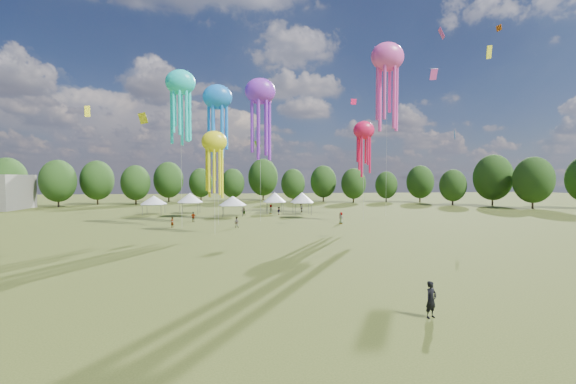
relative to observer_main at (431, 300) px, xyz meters
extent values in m
plane|color=#384416|center=(-8.32, 1.08, -0.96)|extent=(300.00, 300.00, 0.00)
imported|color=black|center=(0.00, 0.00, 0.00)|extent=(0.83, 0.70, 1.92)
imported|color=gray|center=(-10.79, 35.93, -0.16)|extent=(0.83, 0.67, 1.60)
imported|color=gray|center=(-4.24, 55.95, -0.03)|extent=(0.85, 1.05, 1.86)
imported|color=gray|center=(2.30, 58.33, -0.05)|extent=(1.03, 1.11, 1.82)
imported|color=gray|center=(-2.80, 53.81, -0.19)|extent=(1.14, 1.04, 1.54)
imported|color=gray|center=(-18.02, 43.92, -0.14)|extent=(1.03, 0.84, 1.64)
imported|color=gray|center=(-9.66, 53.11, -0.18)|extent=(1.52, 1.00, 1.57)
imported|color=gray|center=(-20.14, 37.14, -0.18)|extent=(0.63, 0.69, 1.57)
imported|color=gray|center=(5.67, 38.66, -0.05)|extent=(0.87, 1.05, 1.83)
cylinder|color=#47474C|center=(-29.19, 55.58, 0.03)|extent=(0.08, 0.08, 1.98)
cylinder|color=#47474C|center=(-29.19, 59.09, 0.03)|extent=(0.08, 0.08, 1.98)
cylinder|color=#47474C|center=(-25.69, 55.58, 0.03)|extent=(0.08, 0.08, 1.98)
cylinder|color=#47474C|center=(-25.69, 59.09, 0.03)|extent=(0.08, 0.08, 1.98)
cube|color=white|center=(-27.44, 57.34, 1.07)|extent=(3.91, 3.91, 0.10)
cone|color=white|center=(-27.44, 57.34, 1.97)|extent=(5.08, 5.08, 1.70)
cylinder|color=#47474C|center=(-22.30, 56.48, 0.16)|extent=(0.08, 0.08, 2.23)
cylinder|color=#47474C|center=(-22.30, 59.99, 0.16)|extent=(0.08, 0.08, 2.23)
cylinder|color=#47474C|center=(-18.79, 56.48, 0.16)|extent=(0.08, 0.08, 2.23)
cylinder|color=#47474C|center=(-18.79, 59.99, 0.16)|extent=(0.08, 0.08, 2.23)
cube|color=white|center=(-20.54, 58.24, 1.32)|extent=(3.91, 3.91, 0.10)
cone|color=white|center=(-20.54, 58.24, 2.33)|extent=(5.09, 5.09, 1.92)
cylinder|color=#47474C|center=(-13.55, 50.38, 0.05)|extent=(0.08, 0.08, 2.02)
cylinder|color=#47474C|center=(-13.55, 53.98, 0.05)|extent=(0.08, 0.08, 2.02)
cylinder|color=#47474C|center=(-9.96, 50.38, 0.05)|extent=(0.08, 0.08, 2.02)
cylinder|color=#47474C|center=(-9.96, 53.98, 0.05)|extent=(0.08, 0.08, 2.02)
cube|color=white|center=(-11.76, 52.18, 1.11)|extent=(4.00, 4.00, 0.10)
cone|color=white|center=(-11.76, 52.18, 2.02)|extent=(5.20, 5.20, 1.73)
cylinder|color=#47474C|center=(-4.99, 55.26, 0.17)|extent=(0.08, 0.08, 2.26)
cylinder|color=#47474C|center=(-4.99, 58.44, 0.17)|extent=(0.08, 0.08, 2.26)
cylinder|color=#47474C|center=(-1.81, 55.26, 0.17)|extent=(0.08, 0.08, 2.26)
cylinder|color=#47474C|center=(-1.81, 58.44, 0.17)|extent=(0.08, 0.08, 2.26)
cube|color=white|center=(-3.40, 56.85, 1.35)|extent=(3.58, 3.58, 0.10)
cone|color=white|center=(-3.40, 56.85, 2.37)|extent=(4.65, 4.65, 1.94)
cylinder|color=#47474C|center=(0.18, 51.90, 0.20)|extent=(0.08, 0.08, 2.33)
cylinder|color=#47474C|center=(0.18, 55.06, 0.20)|extent=(0.08, 0.08, 2.33)
cylinder|color=#47474C|center=(3.34, 51.90, 0.20)|extent=(0.08, 0.08, 2.33)
cylinder|color=#47474C|center=(3.34, 55.06, 0.20)|extent=(0.08, 0.08, 2.33)
cube|color=white|center=(1.76, 53.48, 1.42)|extent=(3.56, 3.56, 0.10)
cone|color=white|center=(1.76, 53.48, 2.47)|extent=(4.63, 4.63, 2.00)
ellipsoid|color=blue|center=(-13.64, 39.83, 18.77)|extent=(4.52, 3.16, 3.84)
cylinder|color=beige|center=(-13.64, 39.83, 8.91)|extent=(0.03, 0.03, 19.74)
ellipsoid|color=#9B31DB|center=(-6.93, 42.70, 20.51)|extent=(5.03, 3.52, 4.27)
cylinder|color=beige|center=(-6.93, 42.70, 9.77)|extent=(0.03, 0.03, 21.47)
ellipsoid|color=#F4154A|center=(10.09, 40.96, 14.21)|extent=(3.54, 2.48, 3.01)
cylinder|color=beige|center=(10.09, 40.96, 6.62)|extent=(0.03, 0.03, 15.17)
ellipsoid|color=#1CEEE5|center=(-18.61, 36.44, 19.99)|extent=(4.24, 2.96, 3.60)
cylinder|color=beige|center=(-18.61, 36.44, 9.51)|extent=(0.03, 0.03, 20.95)
ellipsoid|color=#FFF41A|center=(-13.44, 30.22, 11.02)|extent=(3.27, 2.29, 2.78)
cylinder|color=beige|center=(-13.44, 30.22, 5.03)|extent=(0.03, 0.03, 11.99)
ellipsoid|color=#FA49B0|center=(17.23, 48.92, 29.04)|extent=(6.31, 4.42, 5.36)
cylinder|color=beige|center=(17.23, 48.92, 14.04)|extent=(0.03, 0.03, 30.00)
cube|color=#FA49B0|center=(-4.27, 66.67, 24.63)|extent=(2.11, 1.04, 2.35)
cube|color=#9B31DB|center=(19.72, 62.39, 35.44)|extent=(0.36, 0.52, 0.76)
cube|color=orange|center=(-13.93, 46.05, 12.87)|extent=(0.67, 1.06, 1.54)
cube|color=#FFF41A|center=(14.91, 16.76, 19.03)|extent=(1.02, 0.83, 1.46)
cube|color=#FA49B0|center=(15.62, 27.12, 24.92)|extent=(0.90, 1.26, 1.34)
cube|color=#FFF41A|center=(-32.07, 68.13, 19.69)|extent=(2.30, 1.12, 2.60)
cube|color=#FA49B0|center=(29.12, 53.81, 27.51)|extent=(1.75, 1.22, 2.23)
cube|color=#F4154A|center=(15.78, 65.35, 23.99)|extent=(1.58, 1.04, 1.62)
cube|color=orange|center=(24.65, 28.55, 26.60)|extent=(0.40, 0.77, 0.97)
cube|color=#FFF41A|center=(-41.71, 62.79, 20.07)|extent=(0.67, 2.17, 2.55)
cube|color=#62C520|center=(-7.18, 47.66, 12.36)|extent=(1.26, 0.86, 1.31)
cube|color=blue|center=(24.13, 37.71, 13.23)|extent=(0.61, 1.04, 1.39)
cylinder|color=#38281C|center=(-68.46, 81.59, 0.80)|extent=(0.44, 0.44, 3.53)
ellipsoid|color=#224015|center=(-68.46, 81.59, 5.88)|extent=(8.83, 8.83, 11.04)
cylinder|color=#38281C|center=(-55.49, 79.26, 0.72)|extent=(0.44, 0.44, 3.36)
ellipsoid|color=#224015|center=(-55.49, 79.26, 5.55)|extent=(8.40, 8.40, 10.51)
cylinder|color=#38281C|center=(-49.00, 86.57, 0.74)|extent=(0.44, 0.44, 3.41)
ellipsoid|color=#224015|center=(-49.00, 86.57, 5.65)|extent=(8.53, 8.53, 10.66)
cylinder|color=#38281C|center=(-38.91, 86.10, 0.57)|extent=(0.44, 0.44, 3.07)
ellipsoid|color=#224015|center=(-38.91, 86.10, 4.98)|extent=(7.66, 7.66, 9.58)
cylinder|color=#38281C|center=(-31.83, 94.41, 0.75)|extent=(0.44, 0.44, 3.43)
ellipsoid|color=#224015|center=(-31.83, 94.41, 5.69)|extent=(8.58, 8.58, 10.73)
cylinder|color=#38281C|center=(-23.07, 100.04, 0.51)|extent=(0.44, 0.44, 2.95)
ellipsoid|color=#224015|center=(-23.07, 100.04, 4.75)|extent=(7.37, 7.37, 9.21)
cylinder|color=#38281C|center=(-13.01, 96.14, 0.48)|extent=(0.44, 0.44, 2.89)
ellipsoid|color=#224015|center=(-13.01, 96.14, 4.64)|extent=(7.23, 7.23, 9.04)
cylinder|color=#38281C|center=(-3.40, 100.57, 0.96)|extent=(0.44, 0.44, 3.84)
ellipsoid|color=#224015|center=(-3.40, 100.57, 6.47)|extent=(9.60, 9.60, 11.99)
cylinder|color=#38281C|center=(4.87, 89.52, 0.46)|extent=(0.44, 0.44, 2.84)
ellipsoid|color=#224015|center=(4.87, 89.52, 4.55)|extent=(7.11, 7.11, 8.89)
cylinder|color=#38281C|center=(14.61, 92.11, 0.62)|extent=(0.44, 0.44, 3.16)
ellipsoid|color=#224015|center=(14.61, 92.11, 5.17)|extent=(7.91, 7.91, 9.88)
cylinder|color=#38281C|center=(22.38, 86.36, 0.48)|extent=(0.44, 0.44, 2.88)
ellipsoid|color=#224015|center=(22.38, 86.36, 4.62)|extent=(7.21, 7.21, 9.01)
cylinder|color=#38281C|center=(33.20, 88.32, 0.35)|extent=(0.44, 0.44, 2.63)
ellipsoid|color=#224015|center=(33.20, 88.32, 4.13)|extent=(6.57, 6.57, 8.22)
cylinder|color=#38281C|center=(42.20, 84.81, 0.60)|extent=(0.44, 0.44, 3.13)
ellipsoid|color=#224015|center=(42.20, 84.81, 5.09)|extent=(7.81, 7.81, 9.77)
cylinder|color=#38281C|center=(45.33, 72.89, 0.40)|extent=(0.44, 0.44, 2.72)
ellipsoid|color=#224015|center=(45.33, 72.89, 4.30)|extent=(6.80, 6.80, 8.50)
cylinder|color=#38281C|center=(54.65, 70.00, 0.94)|extent=(0.44, 0.44, 3.81)
ellipsoid|color=#224015|center=(54.65, 70.00, 6.42)|extent=(9.52, 9.52, 11.90)
cylinder|color=#38281C|center=(58.26, 60.87, 0.79)|extent=(0.44, 0.44, 3.51)
ellipsoid|color=#224015|center=(58.26, 60.87, 5.84)|extent=(8.78, 8.78, 10.97)
camera|label=1|loc=(-9.74, -17.87, 6.40)|focal=22.84mm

